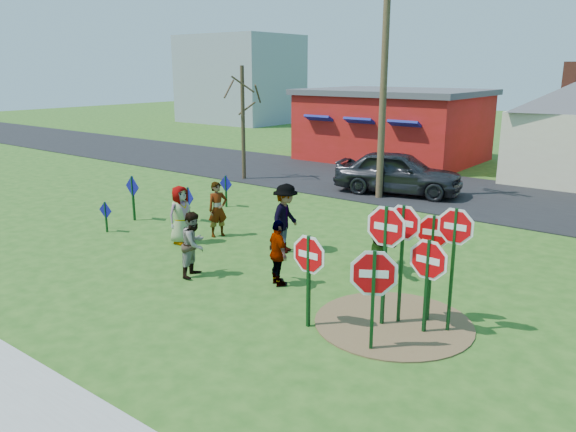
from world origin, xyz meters
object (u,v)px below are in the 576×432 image
at_px(suv, 398,172).
at_px(utility_pole, 384,81).
at_px(person_b, 218,209).
at_px(stop_sign_a, 309,262).
at_px(person_a, 181,215).
at_px(stop_sign_b, 403,234).
at_px(stop_sign_c, 454,241).
at_px(stop_sign_d, 433,242).

distance_m(suv, utility_pole, 3.81).
relative_size(person_b, suv, 0.33).
height_order(stop_sign_a, person_a, stop_sign_a).
height_order(stop_sign_a, stop_sign_b, stop_sign_b).
bearing_deg(stop_sign_c, utility_pole, 123.79).
height_order(person_b, utility_pole, utility_pole).
xyz_separation_m(person_a, person_b, (0.36, 1.17, -0.01)).
distance_m(stop_sign_b, stop_sign_c, 0.98).
relative_size(stop_sign_b, suv, 0.51).
relative_size(stop_sign_d, person_b, 1.39).
distance_m(stop_sign_c, person_b, 8.43).
height_order(stop_sign_b, stop_sign_d, stop_sign_b).
bearing_deg(utility_pole, stop_sign_b, -59.15).
bearing_deg(stop_sign_b, stop_sign_a, -138.90).
relative_size(stop_sign_d, utility_pole, 0.27).
relative_size(person_b, utility_pole, 0.20).
bearing_deg(person_b, stop_sign_c, -82.35).
bearing_deg(stop_sign_c, suv, 119.95).
xyz_separation_m(stop_sign_d, person_b, (-7.64, 1.66, -0.85)).
height_order(stop_sign_c, person_a, stop_sign_c).
bearing_deg(stop_sign_c, stop_sign_a, -148.63).
bearing_deg(suv, person_a, 155.67).
distance_m(person_b, suv, 8.92).
bearing_deg(stop_sign_b, person_a, 170.72).
height_order(stop_sign_d, person_b, stop_sign_d).
height_order(stop_sign_c, person_b, stop_sign_c).
distance_m(stop_sign_a, stop_sign_d, 2.50).
bearing_deg(suv, utility_pole, 154.67).
distance_m(stop_sign_a, stop_sign_c, 2.79).
distance_m(stop_sign_d, utility_pole, 11.59).
relative_size(stop_sign_a, stop_sign_d, 0.86).
distance_m(stop_sign_a, stop_sign_b, 1.92).
xyz_separation_m(stop_sign_b, utility_pole, (-5.83, 9.77, 2.67)).
bearing_deg(utility_pole, stop_sign_c, -54.56).
bearing_deg(stop_sign_a, stop_sign_b, 45.86).
bearing_deg(stop_sign_d, stop_sign_c, -32.90).
bearing_deg(person_a, stop_sign_c, -91.50).
xyz_separation_m(stop_sign_b, person_a, (-7.56, 0.94, -1.01)).
distance_m(stop_sign_a, utility_pole, 12.33).
distance_m(stop_sign_a, suv, 12.88).
xyz_separation_m(person_a, suv, (1.97, 9.94, 0.05)).
xyz_separation_m(stop_sign_a, utility_pole, (-4.48, 11.04, 3.17)).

